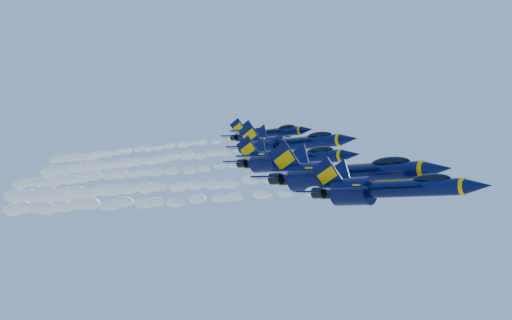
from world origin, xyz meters
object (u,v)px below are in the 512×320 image
Objects in this scene: jet_lead at (386,189)px; jet_third at (290,159)px; jet_second at (344,173)px; jet_fourth at (290,144)px; jet_fifth at (266,134)px.

jet_third is (-21.14, 14.96, 4.94)m from jet_lead.
jet_fourth is at bearing 137.29° from jet_second.
jet_fifth is at bearing 139.93° from jet_lead.
jet_third is 0.88× the size of jet_fourth.
jet_fifth is (-30.62, 25.96, 9.23)m from jet_second.
jet_fifth is at bearing 135.03° from jet_third.
jet_third is at bearing -44.97° from jet_fifth.
jet_fourth is 1.26× the size of jet_fifth.
jet_second is 15.39m from jet_third.
jet_third reaches higher than jet_lead.
jet_lead is 0.81× the size of jet_fourth.
jet_third is (-12.77, 8.11, 2.84)m from jet_second.
jet_fifth is (-39.00, 32.81, 11.32)m from jet_lead.
jet_second is at bearing 140.72° from jet_lead.
jet_third is 26.04m from jet_fifth.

